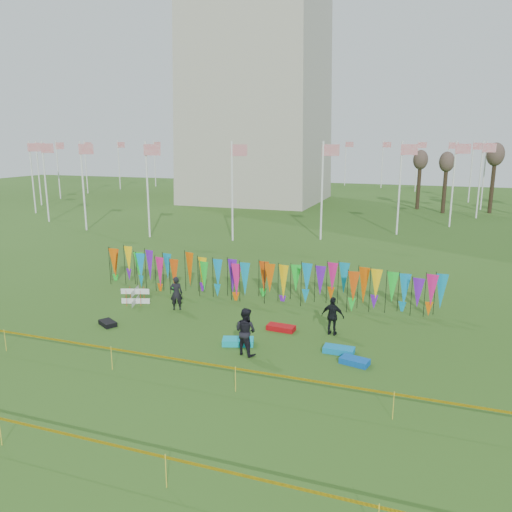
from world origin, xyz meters
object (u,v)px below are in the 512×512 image
(kite_bag_black, at_px, (108,323))
(person_right, at_px, (333,316))
(kite_bag_turquoise, at_px, (238,342))
(kite_bag_blue, at_px, (355,361))
(kite_bag_teal, at_px, (339,350))
(box_kite, at_px, (135,296))
(person_left, at_px, (176,293))
(kite_bag_red, at_px, (281,328))
(person_mid, at_px, (245,331))

(kite_bag_black, bearing_deg, person_right, 13.27)
(kite_bag_turquoise, bearing_deg, kite_bag_blue, -2.92)
(person_right, height_order, kite_bag_turquoise, person_right)
(kite_bag_teal, bearing_deg, kite_bag_turquoise, -171.89)
(person_right, height_order, kite_bag_black, person_right)
(box_kite, relative_size, person_left, 0.49)
(box_kite, bearing_deg, kite_bag_teal, -12.99)
(box_kite, height_order, kite_bag_blue, box_kite)
(box_kite, bearing_deg, kite_bag_red, -7.00)
(kite_bag_teal, bearing_deg, person_left, 163.99)
(kite_bag_turquoise, relative_size, kite_bag_blue, 1.20)
(kite_bag_turquoise, bearing_deg, person_left, 145.86)
(person_mid, relative_size, kite_bag_black, 2.10)
(person_left, xyz_separation_m, kite_bag_black, (-1.89, -2.94, -0.73))
(person_mid, bearing_deg, box_kite, -9.58)
(person_left, relative_size, kite_bag_teal, 1.41)
(kite_bag_red, bearing_deg, person_right, 6.43)
(kite_bag_red, bearing_deg, box_kite, 173.00)
(kite_bag_turquoise, xyz_separation_m, kite_bag_black, (-6.28, 0.04, -0.02))
(kite_bag_black, bearing_deg, kite_bag_red, 15.22)
(person_right, xyz_separation_m, kite_bag_blue, (1.34, -2.57, -0.72))
(person_mid, xyz_separation_m, kite_bag_teal, (3.39, 1.33, -0.82))
(box_kite, height_order, person_right, person_right)
(person_left, xyz_separation_m, kite_bag_blue, (9.13, -3.22, -0.72))
(box_kite, distance_m, kite_bag_black, 3.07)
(person_left, xyz_separation_m, person_right, (7.79, -0.65, -0.00))
(person_left, bearing_deg, kite_bag_blue, 137.12)
(box_kite, bearing_deg, person_mid, -27.28)
(kite_bag_blue, bearing_deg, kite_bag_black, 178.53)
(person_right, bearing_deg, kite_bag_blue, 122.55)
(person_mid, bearing_deg, person_left, -19.01)
(person_left, xyz_separation_m, kite_bag_teal, (8.39, -2.41, -0.72))
(kite_bag_turquoise, height_order, kite_bag_red, kite_bag_turquoise)
(person_right, relative_size, kite_bag_red, 1.38)
(box_kite, relative_size, kite_bag_red, 0.67)
(person_right, xyz_separation_m, kite_bag_red, (-2.20, -0.25, -0.72))
(person_left, bearing_deg, kite_bag_teal, 140.54)
(person_right, distance_m, kite_bag_red, 2.33)
(kite_bag_red, bearing_deg, kite_bag_turquoise, -119.96)
(kite_bag_red, bearing_deg, person_left, 170.84)
(person_mid, height_order, kite_bag_blue, person_mid)
(person_right, bearing_deg, box_kite, 0.89)
(kite_bag_blue, relative_size, kite_bag_teal, 0.88)
(person_right, bearing_deg, kite_bag_turquoise, 39.38)
(person_left, height_order, person_right, same)
(person_mid, bearing_deg, kite_bag_red, -83.93)
(kite_bag_turquoise, height_order, kite_bag_teal, kite_bag_turquoise)
(person_mid, relative_size, kite_bag_turquoise, 1.50)
(kite_bag_blue, bearing_deg, kite_bag_teal, 132.17)
(kite_bag_turquoise, distance_m, kite_bag_red, 2.40)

